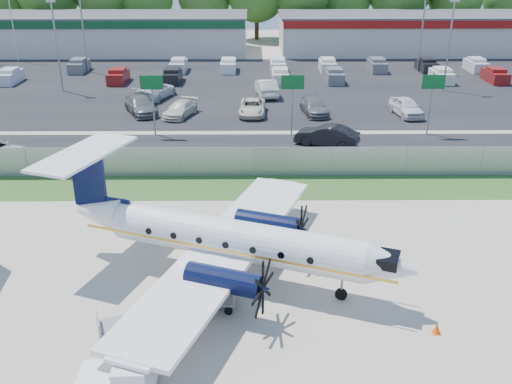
{
  "coord_description": "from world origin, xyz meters",
  "views": [
    {
      "loc": [
        -0.22,
        -21.19,
        14.12
      ],
      "look_at": [
        0.0,
        6.0,
        2.3
      ],
      "focal_mm": 40.0,
      "sensor_mm": 36.0,
      "label": 1
    }
  ],
  "objects_px": {
    "aircraft": "(228,238)",
    "baggage_cart_far": "(213,297)",
    "pushback_tug": "(120,380)",
    "baggage_cart_near": "(122,323)"
  },
  "relations": [
    {
      "from": "aircraft",
      "to": "baggage_cart_far",
      "type": "height_order",
      "value": "aircraft"
    },
    {
      "from": "aircraft",
      "to": "baggage_cart_far",
      "type": "bearing_deg",
      "value": -103.81
    },
    {
      "from": "pushback_tug",
      "to": "baggage_cart_near",
      "type": "relative_size",
      "value": 1.22
    },
    {
      "from": "pushback_tug",
      "to": "baggage_cart_far",
      "type": "relative_size",
      "value": 1.3
    },
    {
      "from": "aircraft",
      "to": "baggage_cart_far",
      "type": "xyz_separation_m",
      "value": [
        -0.58,
        -2.36,
        -1.54
      ]
    },
    {
      "from": "baggage_cart_far",
      "to": "aircraft",
      "type": "bearing_deg",
      "value": 76.19
    },
    {
      "from": "pushback_tug",
      "to": "baggage_cart_far",
      "type": "height_order",
      "value": "pushback_tug"
    },
    {
      "from": "baggage_cart_near",
      "to": "baggage_cart_far",
      "type": "height_order",
      "value": "baggage_cart_far"
    },
    {
      "from": "aircraft",
      "to": "baggage_cart_near",
      "type": "height_order",
      "value": "aircraft"
    },
    {
      "from": "pushback_tug",
      "to": "baggage_cart_far",
      "type": "xyz_separation_m",
      "value": [
        2.82,
        5.16,
        -0.18
      ]
    }
  ]
}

